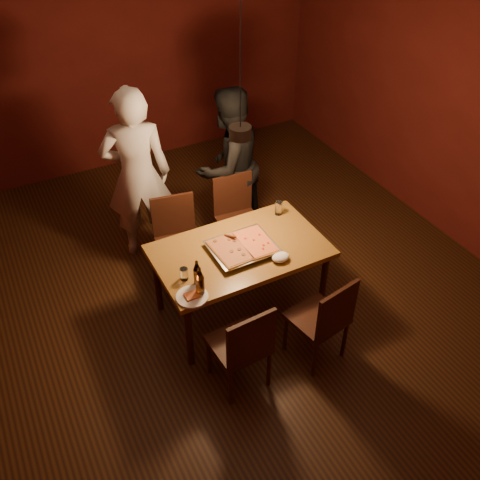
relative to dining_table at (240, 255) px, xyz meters
name	(u,v)px	position (x,y,z in m)	size (l,w,h in m)	color
room_shell	(240,170)	(0.11, 0.21, 0.72)	(6.00, 6.00, 6.00)	#3D2410
dining_table	(240,255)	(0.00, 0.00, 0.00)	(1.50, 0.90, 0.75)	olive
chair_far_left	(176,232)	(-0.31, 0.74, -0.14)	(0.49, 0.49, 0.49)	#38190F
chair_far_right	(236,210)	(0.38, 0.80, -0.14)	(0.46, 0.46, 0.49)	#38190F
chair_near_left	(244,342)	(-0.38, -0.79, -0.14)	(0.44, 0.44, 0.49)	#38190F
chair_near_right	(326,315)	(0.35, -0.84, -0.14)	(0.49, 0.49, 0.49)	#38190F
pizza_tray	(242,248)	(0.01, -0.03, 0.10)	(0.55, 0.45, 0.05)	silver
pizza_meat	(230,250)	(-0.12, -0.04, 0.13)	(0.26, 0.42, 0.02)	maroon
pizza_cheese	(255,242)	(0.13, -0.04, 0.13)	(0.26, 0.42, 0.02)	gold
spatula	(242,242)	(0.02, 0.01, 0.14)	(0.09, 0.24, 0.04)	silver
beer_bottle_a	(200,281)	(-0.53, -0.35, 0.21)	(0.07, 0.07, 0.27)	black
beer_bottle_b	(197,273)	(-0.50, -0.23, 0.19)	(0.06, 0.06, 0.23)	black
water_glass_left	(184,274)	(-0.58, -0.13, 0.13)	(0.07, 0.07, 0.11)	silver
water_glass_right	(279,208)	(0.56, 0.29, 0.14)	(0.07, 0.07, 0.14)	silver
plate_slice	(192,297)	(-0.61, -0.35, 0.08)	(0.26, 0.26, 0.03)	white
napkin	(281,257)	(0.24, -0.29, 0.11)	(0.16, 0.12, 0.07)	white
diner_white	(137,176)	(-0.47, 1.29, 0.25)	(0.68, 0.44, 1.85)	silver
diner_dark	(228,165)	(0.47, 1.17, 0.17)	(0.82, 0.64, 1.69)	black
pendant_lamp	(240,131)	(0.11, 0.21, 1.08)	(0.18, 0.18, 1.10)	black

